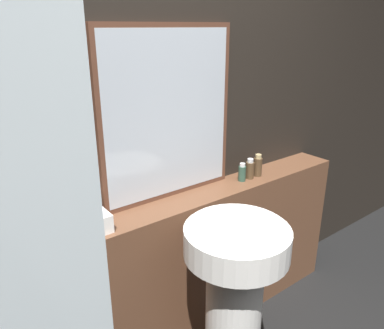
{
  "coord_description": "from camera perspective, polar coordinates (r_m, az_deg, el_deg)",
  "views": [
    {
      "loc": [
        -0.94,
        -0.16,
        1.78
      ],
      "look_at": [
        0.09,
        1.19,
        1.15
      ],
      "focal_mm": 35.0,
      "sensor_mm": 36.0,
      "label": 1
    }
  ],
  "objects": [
    {
      "name": "wall_back",
      "position": [
        1.93,
        -6.91,
        4.25
      ],
      "size": [
        8.0,
        0.06,
        2.5
      ],
      "color": "black",
      "rests_on": "ground_plane"
    },
    {
      "name": "mirror",
      "position": [
        1.92,
        -3.58,
        7.47
      ],
      "size": [
        0.78,
        0.03,
        0.89
      ],
      "color": "#563323",
      "rests_on": "vanity_counter"
    },
    {
      "name": "conditioner_bottle",
      "position": [
        2.29,
        8.81,
        -0.73
      ],
      "size": [
        0.05,
        0.05,
        0.13
      ],
      "color": "#4C3823",
      "rests_on": "vanity_counter"
    },
    {
      "name": "vanity_counter",
      "position": [
        2.19,
        -3.97,
        -17.07
      ],
      "size": [
        2.58,
        0.23,
        0.91
      ],
      "color": "brown",
      "rests_on": "ground_plane"
    },
    {
      "name": "shampoo_bottle",
      "position": [
        2.25,
        7.65,
        -1.25
      ],
      "size": [
        0.05,
        0.05,
        0.11
      ],
      "color": "#2D4C3D",
      "rests_on": "vanity_counter"
    },
    {
      "name": "lotion_bottle",
      "position": [
        2.33,
        10.0,
        -0.21
      ],
      "size": [
        0.05,
        0.05,
        0.14
      ],
      "color": "#4C3823",
      "rests_on": "vanity_counter"
    },
    {
      "name": "towel_stack",
      "position": [
        1.75,
        -16.49,
        -8.78
      ],
      "size": [
        0.23,
        0.17,
        0.09
      ],
      "color": "white",
      "rests_on": "vanity_counter"
    },
    {
      "name": "pedestal_sink",
      "position": [
        1.88,
        6.45,
        -19.19
      ],
      "size": [
        0.48,
        0.48,
        0.96
      ],
      "color": "white",
      "rests_on": "ground_plane"
    }
  ]
}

